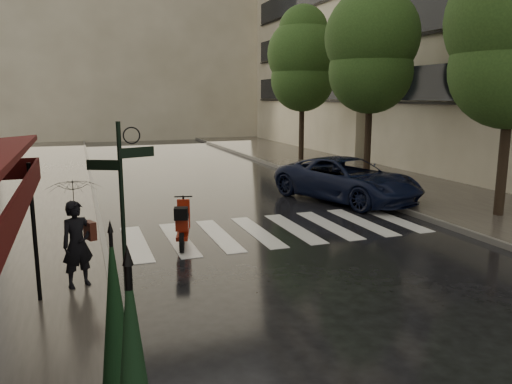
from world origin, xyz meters
TOP-DOWN VIEW (x-y plane):
  - ground at (0.00, 0.00)m, footprint 120.00×120.00m
  - sidewalk_far at (10.25, 12.00)m, footprint 5.50×60.00m
  - curb_near at (-1.45, 12.00)m, footprint 0.12×60.00m
  - curb_far at (7.45, 12.00)m, footprint 0.12×60.00m
  - crosswalk at (2.98, 6.00)m, footprint 7.85×3.20m
  - signpost at (-1.19, 3.00)m, footprint 1.17×0.29m
  - haussmann_far at (16.50, 26.00)m, footprint 8.00×16.00m
  - backdrop_building at (3.00, 38.00)m, footprint 22.00×6.00m
  - tree_mid at (9.50, 12.00)m, footprint 3.80×3.80m
  - tree_far at (9.70, 19.00)m, footprint 3.80×3.80m
  - pedestrian_with_umbrella at (-2.00, 3.20)m, footprint 1.24×1.25m
  - scooter at (0.35, 5.43)m, footprint 0.69×1.64m
  - parked_car at (6.72, 8.79)m, footprint 4.07×5.81m
  - parasol_front at (-1.65, -1.50)m, footprint 0.40×0.40m

SIDE VIEW (x-z plane):
  - ground at x=0.00m, z-range 0.00..0.00m
  - crosswalk at x=2.98m, z-range 0.00..0.01m
  - sidewalk_far at x=10.25m, z-range 0.00..0.12m
  - curb_near at x=-1.45m, z-range -0.01..0.15m
  - curb_far at x=7.45m, z-range -0.01..0.15m
  - scooter at x=0.35m, z-range -0.04..1.06m
  - parked_car at x=6.72m, z-range 0.00..1.47m
  - parasol_front at x=-1.65m, z-range 0.21..2.46m
  - pedestrian_with_umbrella at x=-2.00m, z-range 0.52..2.93m
  - signpost at x=-1.19m, z-range 0.28..3.38m
  - tree_far at x=9.70m, z-range 1.37..9.54m
  - tree_mid at x=9.50m, z-range 1.42..9.76m
  - haussmann_far at x=16.50m, z-range 0.00..18.50m
  - backdrop_building at x=3.00m, z-range 0.00..20.00m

